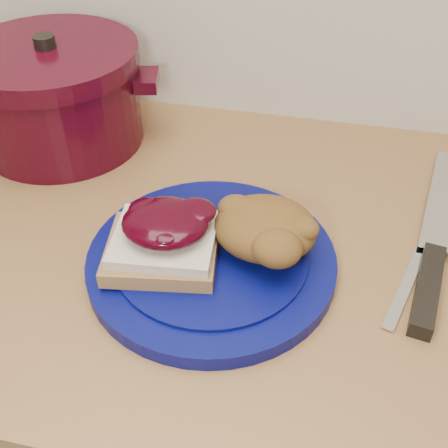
% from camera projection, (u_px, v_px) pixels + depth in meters
% --- Properties ---
extents(base_cabinet, '(4.00, 0.60, 0.86)m').
position_uv_depth(base_cabinet, '(215.00, 431.00, 0.99)').
color(base_cabinet, beige).
rests_on(base_cabinet, floor).
extents(plate, '(0.29, 0.29, 0.02)m').
position_uv_depth(plate, '(212.00, 261.00, 0.63)').
color(plate, '#050950').
rests_on(plate, wood_countertop).
extents(sandwich, '(0.13, 0.12, 0.06)m').
position_uv_depth(sandwich, '(164.00, 238.00, 0.61)').
color(sandwich, olive).
rests_on(sandwich, plate).
extents(stuffing_mound, '(0.12, 0.10, 0.06)m').
position_uv_depth(stuffing_mound, '(265.00, 228.00, 0.61)').
color(stuffing_mound, brown).
rests_on(stuffing_mound, plate).
extents(chef_knife, '(0.09, 0.34, 0.02)m').
position_uv_depth(chef_knife, '(433.00, 261.00, 0.63)').
color(chef_knife, black).
rests_on(chef_knife, wood_countertop).
extents(butter_knife, '(0.06, 0.17, 0.00)m').
position_uv_depth(butter_knife, '(410.00, 276.00, 0.62)').
color(butter_knife, silver).
rests_on(butter_knife, wood_countertop).
extents(dutch_oven, '(0.30, 0.30, 0.16)m').
position_uv_depth(dutch_oven, '(56.00, 95.00, 0.80)').
color(dutch_oven, '#360512').
rests_on(dutch_oven, wood_countertop).
extents(pepper_grinder, '(0.07, 0.07, 0.14)m').
position_uv_depth(pepper_grinder, '(67.00, 77.00, 0.85)').
color(pepper_grinder, black).
rests_on(pepper_grinder, wood_countertop).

